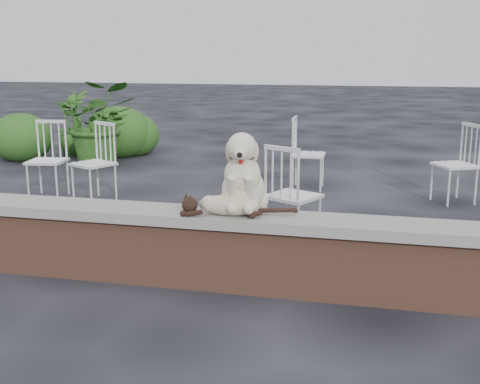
% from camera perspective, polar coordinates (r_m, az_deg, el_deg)
% --- Properties ---
extents(ground, '(60.00, 60.00, 0.00)m').
position_cam_1_polar(ground, '(4.96, -12.80, -7.78)').
color(ground, black).
rests_on(ground, ground).
extents(brick_wall, '(6.00, 0.30, 0.50)m').
position_cam_1_polar(brick_wall, '(4.88, -12.94, -5.03)').
color(brick_wall, brown).
rests_on(brick_wall, ground).
extents(capstone, '(6.20, 0.40, 0.08)m').
position_cam_1_polar(capstone, '(4.79, -13.12, -1.73)').
color(capstone, slate).
rests_on(capstone, brick_wall).
extents(dog, '(0.48, 0.59, 0.62)m').
position_cam_1_polar(dog, '(4.43, 0.33, 2.08)').
color(dog, beige).
rests_on(dog, capstone).
extents(cat, '(1.03, 0.37, 0.17)m').
position_cam_1_polar(cat, '(4.36, -1.14, -1.16)').
color(cat, tan).
rests_on(cat, capstone).
extents(chair_c, '(0.75, 0.75, 0.94)m').
position_cam_1_polar(chair_c, '(5.53, 5.12, -0.22)').
color(chair_c, white).
rests_on(chair_c, ground).
extents(chair_a, '(0.63, 0.63, 0.94)m').
position_cam_1_polar(chair_a, '(7.68, -18.03, 2.96)').
color(chair_a, white).
rests_on(chair_a, ground).
extents(chair_d, '(0.76, 0.76, 0.94)m').
position_cam_1_polar(chair_d, '(7.49, 19.92, 2.57)').
color(chair_d, white).
rests_on(chair_d, ground).
extents(chair_b, '(0.76, 0.76, 0.94)m').
position_cam_1_polar(chair_b, '(7.34, -13.90, 2.77)').
color(chair_b, white).
rests_on(chair_b, ground).
extents(chair_e, '(0.57, 0.57, 0.94)m').
position_cam_1_polar(chair_e, '(7.83, 6.58, 3.70)').
color(chair_e, white).
rests_on(chair_e, ground).
extents(potted_plant_a, '(1.49, 1.39, 1.34)m').
position_cam_1_polar(potted_plant_a, '(9.70, -13.34, 6.44)').
color(potted_plant_a, '#204313').
rests_on(potted_plant_a, ground).
extents(potted_plant_b, '(0.87, 0.87, 1.13)m').
position_cam_1_polar(potted_plant_b, '(10.82, -15.61, 6.40)').
color(potted_plant_b, '#204313').
rests_on(potted_plant_b, ground).
extents(shrubbery, '(2.60, 1.83, 0.91)m').
position_cam_1_polar(shrubbery, '(10.57, -13.97, 5.34)').
color(shrubbery, '#204313').
rests_on(shrubbery, ground).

